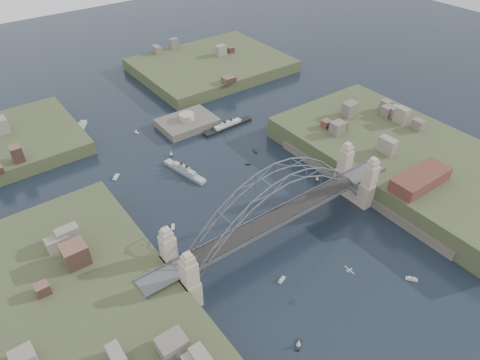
% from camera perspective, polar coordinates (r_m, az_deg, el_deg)
% --- Properties ---
extents(ground, '(500.00, 500.00, 0.00)m').
position_cam_1_polar(ground, '(127.32, 4.85, -7.56)').
color(ground, black).
rests_on(ground, ground).
extents(bridge, '(84.00, 13.80, 24.60)m').
position_cam_1_polar(bridge, '(118.95, 5.16, -3.36)').
color(bridge, '#4F4F52').
rests_on(bridge, ground).
extents(shore_west, '(50.50, 90.00, 12.00)m').
position_cam_1_polar(shore_west, '(109.84, -19.97, -19.07)').
color(shore_west, '#3A4325').
rests_on(shore_west, ground).
extents(shore_east, '(50.50, 90.00, 12.00)m').
position_cam_1_polar(shore_east, '(161.95, 20.55, 1.95)').
color(shore_east, '#3A4325').
rests_on(shore_east, ground).
extents(headland_ne, '(70.00, 55.00, 9.50)m').
position_cam_1_polar(headland_ne, '(226.56, -3.74, 14.25)').
color(headland_ne, '#3A4325').
rests_on(headland_ne, ground).
extents(fort_island, '(22.00, 16.00, 9.40)m').
position_cam_1_polar(fort_island, '(178.91, -6.85, 6.93)').
color(fort_island, '#504B40').
rests_on(fort_island, ground).
extents(wharf_shed, '(20.00, 8.00, 4.00)m').
position_cam_1_polar(wharf_shed, '(142.26, 22.48, 0.08)').
color(wharf_shed, '#592D26').
rests_on(wharf_shed, shore_east).
extents(finger_pier, '(4.00, 22.00, 1.40)m').
position_cam_1_polar(finger_pier, '(139.72, 25.01, -6.51)').
color(finger_pier, '#4F4F52').
rests_on(finger_pier, ground).
extents(naval_cruiser_near, '(6.31, 18.86, 5.62)m').
position_cam_1_polar(naval_cruiser_near, '(151.48, -7.24, 1.18)').
color(naval_cruiser_near, '#9AA1A3').
rests_on(naval_cruiser_near, ground).
extents(naval_cruiser_far, '(12.72, 16.40, 6.19)m').
position_cam_1_polar(naval_cruiser_far, '(182.51, -20.43, 5.82)').
color(naval_cruiser_far, '#9AA1A3').
rests_on(naval_cruiser_far, ground).
extents(ocean_liner, '(22.10, 3.66, 5.41)m').
position_cam_1_polar(ocean_liner, '(175.81, -1.60, 7.06)').
color(ocean_liner, black).
rests_on(ocean_liner, ground).
extents(aeroplane, '(1.68, 3.19, 0.46)m').
position_cam_1_polar(aeroplane, '(113.07, 14.04, -11.37)').
color(aeroplane, '#ACADB3').
extents(small_boat_a, '(2.03, 2.61, 0.45)m').
position_cam_1_polar(small_boat_a, '(131.43, -8.74, -6.09)').
color(small_boat_a, '#BBBCB8').
rests_on(small_boat_a, ground).
extents(small_boat_b, '(1.93, 1.52, 0.45)m').
position_cam_1_polar(small_boat_b, '(154.83, 1.05, 2.08)').
color(small_boat_b, '#BBBCB8').
rests_on(small_boat_b, ground).
extents(small_boat_c, '(2.69, 1.58, 1.43)m').
position_cam_1_polar(small_boat_c, '(116.79, 5.46, -12.81)').
color(small_boat_c, '#BBBCB8').
rests_on(small_boat_c, ground).
extents(small_boat_d, '(1.42, 2.64, 0.45)m').
position_cam_1_polar(small_boat_d, '(161.59, 1.95, 3.75)').
color(small_boat_d, '#BBBCB8').
rests_on(small_boat_d, ground).
extents(small_boat_e, '(3.31, 3.20, 1.43)m').
position_cam_1_polar(small_boat_e, '(154.47, -15.89, 0.40)').
color(small_boat_e, '#BBBCB8').
rests_on(small_boat_e, ground).
extents(small_boat_f, '(1.06, 1.49, 2.38)m').
position_cam_1_polar(small_boat_f, '(160.85, -8.99, 3.46)').
color(small_boat_f, '#BBBCB8').
rests_on(small_boat_f, ground).
extents(small_boat_g, '(2.54, 2.97, 1.43)m').
position_cam_1_polar(small_boat_g, '(124.73, 21.49, -11.91)').
color(small_boat_g, '#BBBCB8').
rests_on(small_boat_g, ground).
extents(small_boat_h, '(1.51, 1.88, 2.38)m').
position_cam_1_polar(small_boat_h, '(176.79, -13.40, 6.21)').
color(small_boat_h, '#BBBCB8').
rests_on(small_boat_h, ground).
extents(small_boat_i, '(2.26, 2.38, 1.43)m').
position_cam_1_polar(small_boat_i, '(149.63, 10.01, 0.06)').
color(small_boat_i, '#BBBCB8').
rests_on(small_boat_i, ground).
extents(small_boat_j, '(2.87, 2.49, 2.38)m').
position_cam_1_polar(small_boat_j, '(105.79, 7.65, -20.37)').
color(small_boat_j, '#BBBCB8').
rests_on(small_boat_j, ground).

